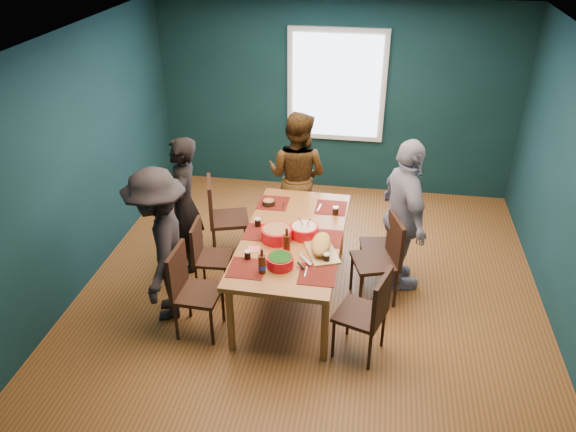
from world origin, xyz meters
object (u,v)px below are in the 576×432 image
(bowl_salad, at_px, (277,234))
(bowl_herbs, at_px, (280,261))
(chair_left_far, at_px, (220,212))
(bowl_dumpling, at_px, (304,230))
(person_right, at_px, (404,217))
(person_near_left, at_px, (160,246))
(chair_right_mid, at_px, (384,253))
(dining_table, at_px, (293,241))
(chair_left_mid, at_px, (206,252))
(person_back, at_px, (297,176))
(cutting_board, at_px, (321,246))
(chair_right_far, at_px, (385,241))
(chair_left_near, at_px, (189,285))
(chair_right_near, at_px, (370,309))
(person_far_left, at_px, (184,206))

(bowl_salad, distance_m, bowl_herbs, 0.48)
(chair_left_far, distance_m, bowl_dumpling, 1.29)
(person_right, bearing_deg, bowl_salad, 92.36)
(chair_left_far, bearing_deg, person_right, -24.44)
(chair_left_far, height_order, person_near_left, person_near_left)
(person_right, bearing_deg, person_near_left, 91.13)
(chair_left_far, distance_m, bowl_salad, 1.16)
(chair_right_mid, distance_m, bowl_dumpling, 0.88)
(dining_table, bearing_deg, chair_left_mid, -177.15)
(person_right, height_order, bowl_salad, person_right)
(chair_right_mid, relative_size, bowl_herbs, 3.78)
(person_back, xyz_separation_m, person_right, (1.28, -0.89, 0.04))
(chair_left_far, xyz_separation_m, cutting_board, (1.28, -0.92, 0.25))
(chair_right_far, bearing_deg, chair_left_mid, -172.61)
(chair_right_far, bearing_deg, chair_right_mid, -100.47)
(chair_left_near, xyz_separation_m, person_back, (0.75, 2.01, 0.28))
(chair_right_mid, height_order, person_back, person_back)
(chair_right_far, bearing_deg, cutting_board, -138.48)
(chair_right_mid, bearing_deg, chair_left_mid, 166.40)
(chair_left_far, bearing_deg, cutting_board, -52.98)
(chair_right_far, bearing_deg, dining_table, -160.15)
(chair_left_mid, bearing_deg, dining_table, -2.05)
(chair_left_far, height_order, chair_right_near, chair_left_far)
(chair_left_near, bearing_deg, chair_right_mid, 26.17)
(chair_left_far, bearing_deg, person_near_left, -120.63)
(chair_left_mid, distance_m, cutting_board, 1.33)
(chair_right_near, bearing_deg, chair_left_mid, 175.21)
(person_back, bearing_deg, bowl_salad, 106.99)
(dining_table, height_order, chair_right_near, chair_right_near)
(cutting_board, bearing_deg, bowl_herbs, -158.67)
(dining_table, height_order, chair_left_far, chair_left_far)
(chair_left_far, height_order, person_right, person_right)
(person_right, bearing_deg, cutting_board, 109.45)
(person_near_left, bearing_deg, person_far_left, 168.55)
(chair_right_mid, bearing_deg, dining_table, 169.30)
(chair_right_far, xyz_separation_m, person_far_left, (-2.25, -0.15, 0.32))
(dining_table, xyz_separation_m, chair_left_near, (-0.91, -0.71, -0.15))
(dining_table, relative_size, chair_left_near, 2.19)
(person_near_left, bearing_deg, person_back, 134.33)
(bowl_salad, xyz_separation_m, bowl_dumpling, (0.27, 0.12, -0.01))
(chair_left_mid, height_order, cutting_board, cutting_board)
(chair_left_near, xyz_separation_m, bowl_salad, (0.76, 0.60, 0.29))
(person_near_left, xyz_separation_m, bowl_dumpling, (1.36, 0.50, 0.01))
(person_right, relative_size, cutting_board, 2.56)
(chair_left_far, distance_m, person_back, 1.06)
(chair_right_near, height_order, cutting_board, chair_right_near)
(bowl_herbs, bearing_deg, dining_table, 86.98)
(chair_left_far, relative_size, cutting_board, 1.48)
(person_back, height_order, person_near_left, person_back)
(chair_left_far, bearing_deg, bowl_herbs, -70.30)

